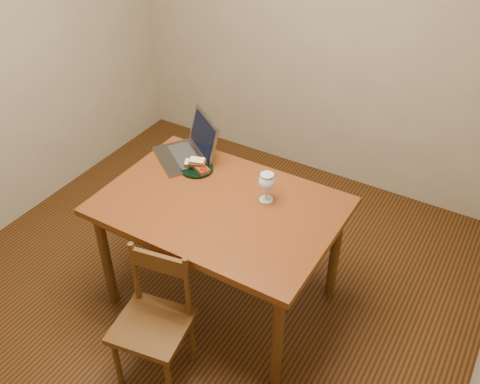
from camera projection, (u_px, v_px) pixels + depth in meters
The scene contains 10 objects.
floor at pixel (207, 289), 3.44m from camera, with size 3.20×3.20×0.02m, color black.
back_wall at pixel (327, 13), 3.75m from camera, with size 3.20×0.02×2.60m, color gray.
table at pixel (220, 216), 2.98m from camera, with size 1.30×0.90×0.74m.
chair at pixel (153, 317), 2.70m from camera, with size 0.42×0.41×0.39m.
plate at pixel (197, 169), 3.19m from camera, with size 0.20×0.20×0.02m, color black.
sandwich_cheese at pixel (193, 163), 3.19m from camera, with size 0.10×0.06×0.03m, color #381E0C, non-canonical shape.
sandwich_tomato at pixel (201, 168), 3.15m from camera, with size 0.11×0.06×0.03m, color #381E0C, non-canonical shape.
sandwich_top at pixel (197, 162), 3.16m from camera, with size 0.10×0.06×0.03m, color #381E0C, non-canonical shape.
milk_glass at pixel (267, 187), 2.90m from camera, with size 0.09×0.09×0.18m, color white, non-canonical shape.
laptop at pixel (191, 147), 3.27m from camera, with size 0.48×0.47×0.26m.
Camera 1 is at (1.39, -1.92, 2.56)m, focal length 40.00 mm.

